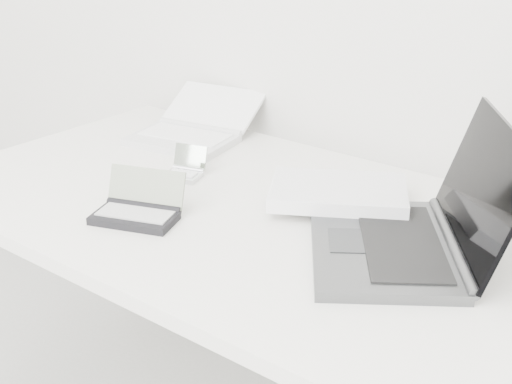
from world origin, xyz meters
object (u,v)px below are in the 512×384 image
Objects in this scene: netbook_open_white at (192,130)px; laptop_large at (384,216)px; palmtop_charcoal at (138,210)px; desk at (279,237)px.

laptop_large is at bearing -26.22° from netbook_open_white.
netbook_open_white is 0.51m from palmtop_charcoal.
palmtop_charcoal is (0.26, -0.44, -0.00)m from netbook_open_white.
laptop_large reaches higher than palmtop_charcoal.
desk is 8.06× the size of palmtop_charcoal.
laptop_large is 3.09× the size of palmtop_charcoal.
netbook_open_white reaches higher than palmtop_charcoal.
desk is at bearing -110.15° from laptop_large.
palmtop_charcoal is (-0.22, -0.18, 0.06)m from desk.
netbook_open_white is (-0.68, 0.20, -0.02)m from laptop_large.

